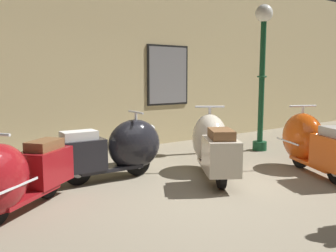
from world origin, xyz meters
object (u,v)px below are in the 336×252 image
object	(u,v)px
scooter_1	(119,148)
scooter_2	(213,145)
scooter_3	(312,143)
lamppost	(262,62)
scooter_0	(14,176)

from	to	relation	value
scooter_1	scooter_2	size ratio (longest dim) A/B	0.97
scooter_2	scooter_3	xyz separation A→B (m)	(1.35, -0.79, -0.00)
scooter_3	scooter_1	bearing A→B (deg)	85.88
scooter_1	lamppost	world-z (taller)	lamppost
scooter_0	scooter_1	distance (m)	1.74
scooter_1	lamppost	bearing A→B (deg)	6.18
scooter_3	lamppost	size ratio (longest dim) A/B	0.60
scooter_0	lamppost	world-z (taller)	lamppost
scooter_3	lamppost	world-z (taller)	lamppost
lamppost	scooter_3	bearing A→B (deg)	-114.36
scooter_0	scooter_3	world-z (taller)	scooter_3
scooter_0	scooter_2	bearing A→B (deg)	141.42
scooter_0	lamppost	bearing A→B (deg)	151.60
scooter_2	scooter_3	size ratio (longest dim) A/B	0.97
scooter_0	scooter_2	world-z (taller)	scooter_2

